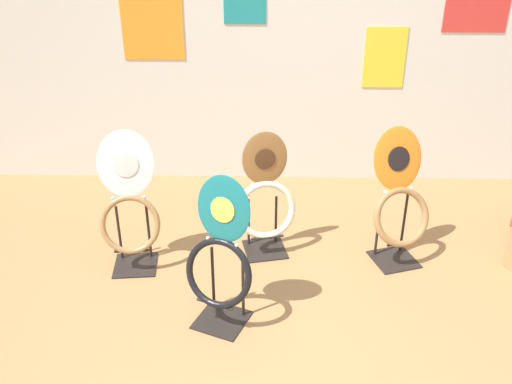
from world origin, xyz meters
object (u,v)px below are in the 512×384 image
Objects in this scene: toilet_seat_display_white_plain at (129,207)px; toilet_seat_display_woodgrain at (265,201)px; toilet_seat_display_orange_sun at (400,203)px; toilet_seat_display_teal_sax at (220,261)px.

toilet_seat_display_woodgrain is at bearing 11.60° from toilet_seat_display_white_plain.
toilet_seat_display_white_plain is 1.75m from toilet_seat_display_orange_sun.
toilet_seat_display_orange_sun is at bearing -5.17° from toilet_seat_display_woodgrain.
toilet_seat_display_white_plain is 0.89m from toilet_seat_display_woodgrain.
toilet_seat_display_white_plain reaches higher than toilet_seat_display_woodgrain.
toilet_seat_display_white_plain reaches higher than toilet_seat_display_teal_sax.
toilet_seat_display_teal_sax is at bearing -149.73° from toilet_seat_display_orange_sun.
toilet_seat_display_teal_sax is 0.98× the size of toilet_seat_display_white_plain.
toilet_seat_display_white_plain is 1.06× the size of toilet_seat_display_woodgrain.
toilet_seat_display_teal_sax is 1.30m from toilet_seat_display_orange_sun.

